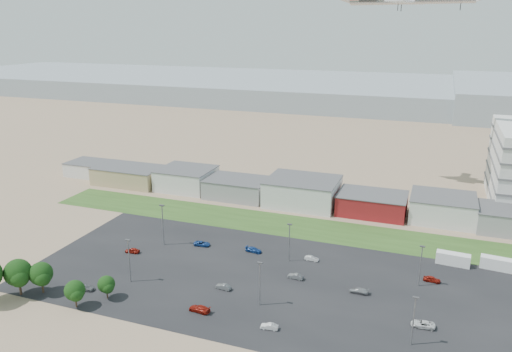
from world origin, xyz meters
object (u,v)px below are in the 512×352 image
at_px(parked_car_10, 85,288).
at_px(parked_car_11, 312,258).
at_px(box_trailer_a, 453,259).
at_px(parked_car_4, 223,287).
at_px(parked_car_8, 432,279).
at_px(parked_car_9, 202,244).
at_px(parked_car_13, 269,326).
at_px(parked_car_0, 423,324).
at_px(parked_car_3, 199,309).
at_px(parked_car_6, 254,250).
at_px(parked_car_12, 359,291).
at_px(parked_car_5, 132,250).
at_px(parked_car_7, 296,276).

relative_size(parked_car_10, parked_car_11, 1.22).
distance_m(box_trailer_a, parked_car_4, 55.30).
relative_size(parked_car_8, parked_car_9, 0.87).
relative_size(parked_car_9, parked_car_13, 1.27).
relative_size(parked_car_0, parked_car_8, 1.21).
height_order(parked_car_3, parked_car_6, parked_car_3).
bearing_deg(box_trailer_a, parked_car_11, -158.99).
bearing_deg(parked_car_8, parked_car_13, 140.69).
distance_m(parked_car_4, parked_car_12, 29.02).
distance_m(parked_car_0, parked_car_10, 69.77).
relative_size(parked_car_0, parked_car_3, 1.00).
height_order(parked_car_0, parked_car_3, parked_car_3).
relative_size(box_trailer_a, parked_car_4, 2.18).
distance_m(parked_car_5, parked_car_13, 46.92).
distance_m(box_trailer_a, parked_car_11, 33.53).
bearing_deg(parked_car_12, box_trailer_a, 139.20).
xyz_separation_m(parked_car_11, parked_car_12, (13.19, -11.52, 0.03)).
xyz_separation_m(parked_car_3, parked_car_6, (0.54, 29.28, -0.04)).
bearing_deg(box_trailer_a, parked_car_9, -165.27).
height_order(box_trailer_a, parked_car_11, box_trailer_a).
bearing_deg(parked_car_11, parked_car_13, -178.17).
relative_size(parked_car_6, parked_car_10, 1.02).
xyz_separation_m(box_trailer_a, parked_car_8, (-4.40, -10.56, -0.81)).
bearing_deg(parked_car_12, parked_car_8, 127.16).
bearing_deg(parked_car_7, parked_car_8, 113.15).
xyz_separation_m(parked_car_6, parked_car_11, (14.92, 0.47, -0.06)).
relative_size(box_trailer_a, parked_car_6, 1.82).
relative_size(parked_car_5, parked_car_12, 0.92).
xyz_separation_m(parked_car_3, parked_car_4, (0.89, 9.75, -0.07)).
bearing_deg(parked_car_11, parked_car_10, 128.66).
distance_m(parked_car_3, parked_car_4, 9.79).
height_order(parked_car_4, parked_car_7, parked_car_7).
xyz_separation_m(parked_car_6, parked_car_8, (42.61, -0.43, 0.02)).
xyz_separation_m(parked_car_7, parked_car_12, (14.35, -1.44, -0.01)).
bearing_deg(parked_car_13, parked_car_5, -120.24).
distance_m(parked_car_0, parked_car_8, 19.02).
bearing_deg(parked_car_0, parked_car_11, -129.80).
height_order(parked_car_9, parked_car_13, parked_car_9).
bearing_deg(box_trailer_a, parked_car_5, -160.13).
height_order(parked_car_5, parked_car_8, parked_car_5).
xyz_separation_m(parked_car_7, parked_car_10, (-41.17, -20.61, -0.00)).
xyz_separation_m(parked_car_5, parked_car_13, (42.85, -19.13, -0.08)).
xyz_separation_m(box_trailer_a, parked_car_13, (-32.57, -40.20, -0.89)).
distance_m(parked_car_4, parked_car_8, 46.38).
bearing_deg(parked_car_11, parked_car_5, 107.48).
xyz_separation_m(parked_car_8, parked_car_10, (-70.03, -29.79, -0.03)).
bearing_deg(parked_car_13, parked_car_6, -160.54).
bearing_deg(parked_car_3, parked_car_8, 129.94).
distance_m(box_trailer_a, parked_car_10, 84.67).
bearing_deg(parked_car_11, parked_car_4, 146.65).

